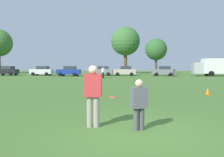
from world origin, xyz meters
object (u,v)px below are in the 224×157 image
object	(u,v)px
parked_car_mid_left	(42,71)
parked_car_center	(69,71)
player_thrower	(93,92)
bystander_field_marshal	(174,72)
parked_car_near_right	(125,71)
box_truck	(218,66)
parked_car_far_right	(163,71)
bystander_sideline_watcher	(103,72)
parked_car_near_left	(7,71)
traffic_cone	(208,91)
parked_car_mid_right	(102,71)
player_defender	(139,102)
frisbee	(114,97)

from	to	relation	value
parked_car_mid_left	parked_car_center	size ratio (longest dim) A/B	1.00
player_thrower	bystander_field_marshal	distance (m)	34.82
player_thrower	bystander_field_marshal	world-z (taller)	player_thrower
parked_car_near_right	box_truck	size ratio (longest dim) A/B	0.50
parked_car_far_right	box_truck	world-z (taller)	box_truck
box_truck	player_thrower	bearing A→B (deg)	-115.19
parked_car_mid_left	bystander_sideline_watcher	size ratio (longest dim) A/B	2.46
parked_car_near_left	bystander_field_marshal	xyz separation A→B (m)	(30.97, -4.71, -0.07)
traffic_cone	parked_car_mid_right	size ratio (longest dim) A/B	0.11
parked_car_near_left	bystander_sideline_watcher	xyz separation A→B (m)	(19.60, -9.55, 0.05)
parked_car_mid_left	player_defender	bearing A→B (deg)	-66.93
bystander_sideline_watcher	bystander_field_marshal	xyz separation A→B (m)	(11.37, 4.84, -0.12)
player_thrower	parked_car_mid_right	xyz separation A→B (m)	(-3.53, 38.75, -0.09)
parked_car_mid_left	parked_car_center	bearing A→B (deg)	-19.99
traffic_cone	parked_car_center	xyz separation A→B (m)	(-15.41, 27.84, 0.69)
player_thrower	parked_car_mid_left	size ratio (longest dim) A/B	0.42
player_defender	box_truck	bearing A→B (deg)	66.63
parked_car_mid_left	parked_car_near_right	world-z (taller)	same
player_thrower	box_truck	distance (m)	41.38
parked_car_near_left	parked_car_mid_right	size ratio (longest dim) A/B	1.00
parked_car_near_right	player_thrower	bearing A→B (deg)	-91.20
player_defender	parked_car_center	size ratio (longest dim) A/B	0.33
player_thrower	bystander_field_marshal	size ratio (longest dim) A/B	1.18
parked_car_center	parked_car_near_left	bearing A→B (deg)	170.34
player_thrower	parked_car_center	size ratio (longest dim) A/B	0.42
parked_car_center	parked_car_far_right	world-z (taller)	same
parked_car_far_right	parked_car_near_left	bearing A→B (deg)	179.40
player_defender	parked_car_near_right	bearing A→B (deg)	90.75
frisbee	parked_car_near_right	distance (m)	38.51
parked_car_far_right	bystander_sideline_watcher	size ratio (longest dim) A/B	2.46
player_defender	parked_car_far_right	distance (m)	38.87
frisbee	parked_car_mid_right	bearing A→B (deg)	96.09
traffic_cone	parked_car_far_right	world-z (taller)	parked_car_far_right
parked_car_mid_left	bystander_field_marshal	size ratio (longest dim) A/B	2.80
player_defender	traffic_cone	xyz separation A→B (m)	(4.75, 8.62, -0.55)
parked_car_center	bystander_field_marshal	size ratio (longest dim) A/B	2.80
parked_car_near_left	bystander_field_marshal	world-z (taller)	parked_car_near_left
traffic_cone	frisbee	bearing A→B (deg)	-123.22
parked_car_mid_left	box_truck	xyz separation A→B (m)	(32.72, -0.86, 0.83)
box_truck	traffic_cone	bearing A→B (deg)	-111.65
frisbee	parked_car_center	bearing A→B (deg)	105.37
parked_car_near_right	parked_car_mid_left	bearing A→B (deg)	-179.16
box_truck	bystander_sideline_watcher	bearing A→B (deg)	-156.68
frisbee	parked_car_mid_right	distance (m)	38.95
player_thrower	bystander_sideline_watcher	bearing A→B (deg)	94.79
parked_car_mid_right	parked_car_near_right	world-z (taller)	same
parked_car_far_right	bystander_sideline_watcher	xyz separation A→B (m)	(-10.34, -9.24, 0.05)
parked_car_center	box_truck	size ratio (longest dim) A/B	0.50
parked_car_center	parked_car_near_right	bearing A→B (deg)	12.93
frisbee	traffic_cone	bearing A→B (deg)	56.78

